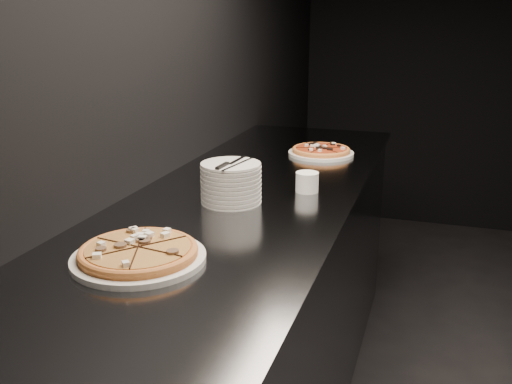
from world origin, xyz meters
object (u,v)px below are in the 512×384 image
(ramekin, at_px, (307,181))
(pizza_mushroom, at_px, (139,253))
(plate_stack, at_px, (231,183))
(pizza_tomato, at_px, (321,151))
(counter, at_px, (249,309))
(cutlery, at_px, (231,164))

(ramekin, bearing_deg, pizza_mushroom, -110.30)
(plate_stack, xyz_separation_m, ramekin, (0.21, 0.19, -0.03))
(plate_stack, bearing_deg, pizza_tomato, 79.33)
(counter, distance_m, pizza_tomato, 0.79)
(pizza_mushroom, xyz_separation_m, pizza_tomato, (0.19, 1.26, -0.00))
(counter, bearing_deg, ramekin, 15.65)
(pizza_mushroom, bearing_deg, ramekin, 69.70)
(cutlery, bearing_deg, pizza_mushroom, -92.75)
(counter, height_order, pizza_tomato, pizza_tomato)
(pizza_tomato, distance_m, plate_stack, 0.76)
(pizza_mushroom, relative_size, pizza_tomato, 1.05)
(ramekin, bearing_deg, cutlery, -134.53)
(pizza_mushroom, distance_m, cutlery, 0.52)
(pizza_mushroom, relative_size, cutlery, 1.66)
(counter, relative_size, plate_stack, 12.58)
(counter, xyz_separation_m, cutlery, (-0.01, -0.15, 0.59))
(counter, xyz_separation_m, pizza_mushroom, (-0.07, -0.65, 0.48))
(pizza_tomato, xyz_separation_m, plate_stack, (-0.14, -0.75, 0.05))
(plate_stack, height_order, cutlery, cutlery)
(plate_stack, bearing_deg, pizza_mushroom, -95.72)
(counter, height_order, ramekin, ramekin)
(pizza_mushroom, xyz_separation_m, cutlery, (0.06, 0.50, 0.11))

